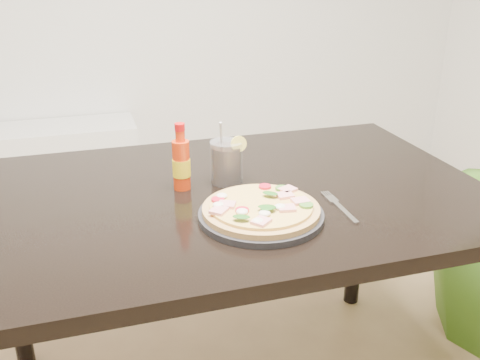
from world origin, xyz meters
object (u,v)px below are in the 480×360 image
object	(u,v)px
plate	(261,215)
pizza	(261,208)
hot_sauce_bottle	(181,163)
cola_cup	(227,163)
media_console	(5,176)
fork	(338,206)
dining_table	(227,218)

from	to	relation	value
plate	pizza	distance (m)	0.02
hot_sauce_bottle	cola_cup	bearing A→B (deg)	4.38
plate	media_console	world-z (taller)	plate
hot_sauce_bottle	pizza	bearing A→B (deg)	-58.09
fork	hot_sauce_bottle	bearing A→B (deg)	148.37
pizza	fork	xyz separation A→B (m)	(0.21, 0.00, -0.02)
dining_table	cola_cup	size ratio (longest dim) A/B	7.78
dining_table	cola_cup	world-z (taller)	cola_cup
dining_table	hot_sauce_bottle	distance (m)	0.20
dining_table	plate	world-z (taller)	plate
fork	media_console	distance (m)	2.14
plate	cola_cup	xyz separation A→B (m)	(-0.02, 0.24, 0.05)
hot_sauce_bottle	fork	bearing A→B (deg)	-32.76
dining_table	media_console	xyz separation A→B (m)	(-0.79, 1.62, -0.42)
plate	hot_sauce_bottle	distance (m)	0.28
dining_table	media_console	distance (m)	1.85
hot_sauce_bottle	media_console	world-z (taller)	hot_sauce_bottle
cola_cup	hot_sauce_bottle	bearing A→B (deg)	-175.62
dining_table	pizza	world-z (taller)	pizza
fork	pizza	bearing A→B (deg)	-177.54
cola_cup	media_console	world-z (taller)	cola_cup
hot_sauce_bottle	media_console	bearing A→B (deg)	113.24
dining_table	pizza	xyz separation A→B (m)	(0.03, -0.18, 0.11)
pizza	hot_sauce_bottle	world-z (taller)	hot_sauce_bottle
dining_table	pizza	bearing A→B (deg)	-79.64
cola_cup	plate	bearing A→B (deg)	-85.63
media_console	pizza	bearing A→B (deg)	-65.56
plate	pizza	bearing A→B (deg)	-152.99
pizza	cola_cup	size ratio (longest dim) A/B	1.57
dining_table	fork	xyz separation A→B (m)	(0.24, -0.18, 0.09)
hot_sauce_bottle	fork	distance (m)	0.43
dining_table	hot_sauce_bottle	size ratio (longest dim) A/B	7.62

